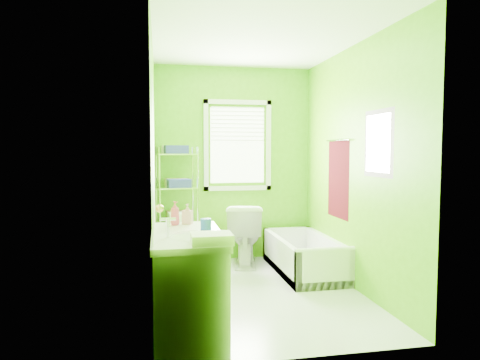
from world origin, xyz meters
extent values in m
plane|color=silver|center=(0.00, 0.00, 0.00)|extent=(2.90, 2.90, 0.00)
cube|color=#51A107|center=(0.00, 1.45, 1.30)|extent=(2.10, 0.04, 2.60)
cube|color=#51A107|center=(0.00, -1.45, 1.30)|extent=(2.10, 0.04, 2.60)
cube|color=#51A107|center=(-1.05, 0.00, 1.30)|extent=(0.04, 2.90, 2.60)
cube|color=#51A107|center=(1.05, 0.00, 1.30)|extent=(0.04, 2.90, 2.60)
cube|color=white|center=(0.00, 0.00, 2.60)|extent=(2.10, 2.90, 0.04)
cube|color=white|center=(0.05, 1.44, 1.55)|extent=(0.74, 0.01, 1.01)
cube|color=white|center=(0.05, 1.42, 0.97)|extent=(0.92, 0.05, 0.06)
cube|color=white|center=(0.05, 1.42, 2.13)|extent=(0.92, 0.05, 0.06)
cube|color=white|center=(-0.38, 1.42, 1.55)|extent=(0.06, 0.05, 1.22)
cube|color=white|center=(0.48, 1.42, 1.55)|extent=(0.06, 0.05, 1.22)
cube|color=white|center=(0.05, 1.42, 1.84)|extent=(0.72, 0.02, 0.50)
cube|color=white|center=(-1.04, -1.00, 1.00)|extent=(0.02, 0.80, 2.00)
sphere|color=gold|center=(-1.00, -0.67, 1.00)|extent=(0.07, 0.07, 0.07)
cube|color=#46080E|center=(1.04, 0.35, 1.15)|extent=(0.02, 0.58, 0.90)
cylinder|color=silver|center=(1.02, 0.35, 1.60)|extent=(0.02, 0.62, 0.02)
cube|color=#CC5972|center=(1.04, -0.55, 1.55)|extent=(0.02, 0.54, 0.64)
cube|color=white|center=(1.03, -0.55, 1.55)|extent=(0.01, 0.44, 0.54)
cube|color=white|center=(0.72, 0.62, 0.05)|extent=(0.66, 1.42, 0.09)
cube|color=white|center=(0.42, 0.62, 0.21)|extent=(0.07, 1.42, 0.43)
cube|color=white|center=(1.02, 0.62, 0.21)|extent=(0.07, 1.42, 0.43)
cube|color=white|center=(0.72, -0.06, 0.21)|extent=(0.66, 0.07, 0.43)
cube|color=white|center=(0.72, 1.29, 0.21)|extent=(0.66, 0.07, 0.43)
cylinder|color=white|center=(0.72, -0.06, 0.43)|extent=(0.66, 0.07, 0.07)
cylinder|color=#1523CA|center=(0.72, 0.16, 0.13)|extent=(0.35, 0.35, 0.06)
cylinder|color=yellow|center=(0.72, 0.16, 0.18)|extent=(0.33, 0.33, 0.05)
cube|color=#1523CA|center=(0.75, 0.29, 0.24)|extent=(0.25, 0.10, 0.22)
imported|color=white|center=(0.08, 1.09, 0.40)|extent=(0.60, 0.86, 0.80)
cube|color=white|center=(-0.78, -0.87, 0.39)|extent=(0.53, 1.06, 0.77)
cube|color=white|center=(-0.78, -0.87, 0.80)|extent=(0.56, 1.09, 0.05)
ellipsoid|color=white|center=(-0.76, -1.01, 0.79)|extent=(0.37, 0.48, 0.13)
cylinder|color=silver|center=(-0.94, -1.01, 0.89)|extent=(0.03, 0.03, 0.16)
cylinder|color=silver|center=(-0.94, -1.01, 0.96)|extent=(0.12, 0.02, 0.02)
imported|color=#E3426F|center=(-0.87, -0.48, 0.93)|extent=(0.11, 0.11, 0.21)
imported|color=pink|center=(-0.75, -0.44, 0.91)|extent=(0.11, 0.11, 0.18)
cylinder|color=#1A47A9|center=(-0.63, -0.79, 0.87)|extent=(0.09, 0.09, 0.10)
cube|color=white|center=(-0.64, -1.29, 0.86)|extent=(0.29, 0.23, 0.07)
cylinder|color=silver|center=(-1.00, 1.09, 0.76)|extent=(0.02, 0.02, 1.53)
cylinder|color=silver|center=(-1.04, 1.38, 0.76)|extent=(0.02, 0.02, 1.53)
cylinder|color=silver|center=(-0.52, 1.16, 0.76)|extent=(0.02, 0.02, 1.53)
cylinder|color=silver|center=(-0.56, 1.45, 0.76)|extent=(0.02, 0.02, 1.53)
cube|color=silver|center=(-0.78, 1.27, 0.14)|extent=(0.55, 0.38, 0.02)
cube|color=silver|center=(-0.78, 1.27, 0.57)|extent=(0.55, 0.38, 0.02)
cube|color=silver|center=(-0.78, 1.27, 1.00)|extent=(0.55, 0.38, 0.02)
cube|color=silver|center=(-0.78, 1.27, 1.43)|extent=(0.55, 0.38, 0.02)
cube|color=#2A379A|center=(-0.78, 1.18, 1.49)|extent=(0.31, 0.23, 0.11)
cube|color=white|center=(-0.82, 1.38, 1.49)|extent=(0.31, 0.23, 0.11)
cube|color=#2A379A|center=(-0.75, 1.18, 1.06)|extent=(0.31, 0.23, 0.11)
cube|color=#CECD7E|center=(-0.79, 1.39, 1.06)|extent=(0.31, 0.23, 0.11)
cube|color=white|center=(-0.74, 1.20, 0.63)|extent=(0.31, 0.23, 0.11)
cube|color=#CE8C9A|center=(-0.77, 1.40, 0.63)|extent=(0.31, 0.23, 0.11)
cube|color=#CE8C9A|center=(-0.53, 1.31, 0.31)|extent=(0.06, 0.27, 0.48)
camera|label=1|loc=(-1.00, -4.27, 1.49)|focal=32.00mm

